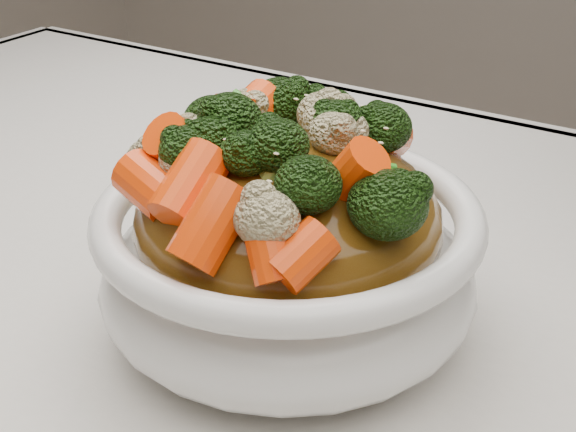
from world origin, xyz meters
The scene contains 8 objects.
tablecloth centered at (0.00, 0.00, 0.73)m, with size 1.20×0.80×0.04m, color silver.
bowl centered at (0.05, -0.01, 0.79)m, with size 0.22×0.22×0.09m, color white, non-canonical shape.
sauce_base centered at (0.05, -0.01, 0.82)m, with size 0.18×0.18×0.10m, color #56370E.
carrots centered at (0.05, -0.01, 0.89)m, with size 0.18×0.18×0.05m, color #FF4608, non-canonical shape.
broccoli centered at (0.05, -0.01, 0.89)m, with size 0.18×0.18×0.04m, color black, non-canonical shape.
cauliflower centered at (0.05, -0.01, 0.88)m, with size 0.18×0.18×0.04m, color #C4B785, non-canonical shape.
scallions centered at (0.05, -0.01, 0.89)m, with size 0.13×0.13×0.02m, color #2F9322, non-canonical shape.
sesame_seeds centered at (0.05, -0.01, 0.89)m, with size 0.16×0.16×0.01m, color beige, non-canonical shape.
Camera 1 is at (0.26, -0.35, 1.04)m, focal length 50.00 mm.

